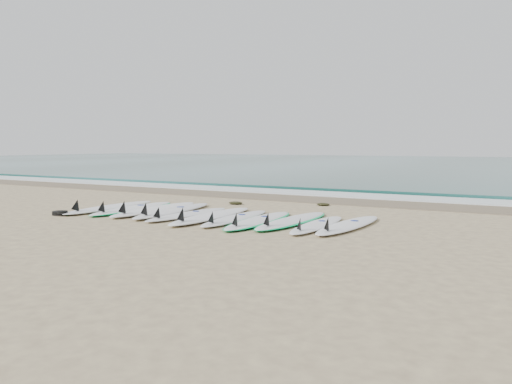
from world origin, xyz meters
The scene contains 19 objects.
ground centered at (0.00, 0.00, 0.00)m, with size 120.00×120.00×0.00m, color tan.
ocean centered at (0.00, 32.50, 0.01)m, with size 120.00×55.00×0.03m, color #255B58.
wet_sand_band centered at (0.00, 4.10, 0.01)m, with size 120.00×1.80×0.01m, color #6E5E49.
foam_band centered at (0.00, 5.50, 0.02)m, with size 120.00×1.40×0.04m, color silver.
wave_crest centered at (0.00, 7.00, 0.05)m, with size 120.00×1.00×0.10m, color #255B58.
surfboard_0 centered at (-2.80, -0.19, 0.06)m, with size 0.69×2.82×0.36m.
surfboard_1 centered at (-2.22, -0.04, 0.05)m, with size 0.82×2.74×0.34m.
surfboard_2 centered at (-1.65, 0.02, 0.06)m, with size 0.74×2.92×0.37m.
surfboard_3 centered at (-1.16, 0.04, 0.06)m, with size 0.92×2.92×0.37m.
surfboard_4 centered at (-0.56, -0.23, 0.05)m, with size 0.67×2.47×0.31m.
surfboard_5 centered at (0.03, -0.23, 0.06)m, with size 0.72×2.89×0.37m.
surfboard_6 centered at (0.59, -0.21, 0.05)m, with size 0.64×2.50×0.32m.
surfboard_7 centered at (1.13, -0.22, 0.05)m, with size 0.79×2.66×0.33m.
surfboard_8 centered at (1.69, 0.07, 0.05)m, with size 0.72×2.69×0.34m.
surfboard_9 centered at (2.29, -0.16, 0.05)m, with size 0.56×2.34×0.30m.
surfboard_10 centered at (2.79, 0.07, 0.06)m, with size 0.69×2.59×0.33m.
seaweed_near centered at (-0.82, 2.12, 0.04)m, with size 0.36×0.28×0.07m, color black.
seaweed_far centered at (1.18, 2.94, 0.03)m, with size 0.33×0.25×0.06m, color black.
leash_coil centered at (-3.01, -1.34, 0.05)m, with size 0.46×0.36×0.11m.
Camera 1 is at (5.67, -8.37, 1.46)m, focal length 35.00 mm.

